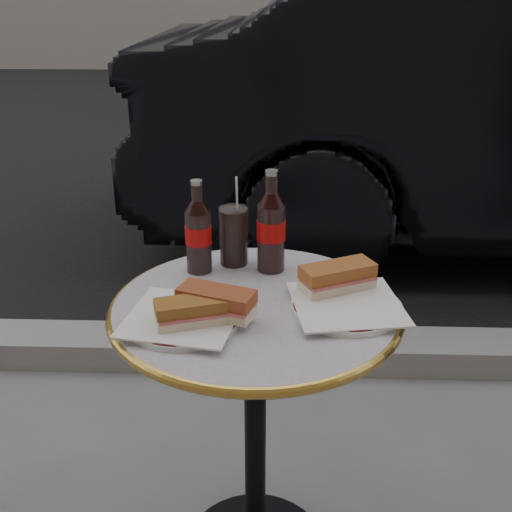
{
  "coord_description": "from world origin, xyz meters",
  "views": [
    {
      "loc": [
        0.04,
        -1.2,
        1.37
      ],
      "look_at": [
        0.0,
        0.05,
        0.82
      ],
      "focal_mm": 45.0,
      "sensor_mm": 36.0,
      "label": 1
    }
  ],
  "objects_px": {
    "bistro_table": "(255,441)",
    "cola_glass": "(234,236)",
    "cola_bottle_right": "(271,221)",
    "cola_bottle_left": "(198,227)",
    "plate_right": "(347,307)",
    "plate_left": "(183,320)"
  },
  "relations": [
    {
      "from": "bistro_table",
      "to": "cola_glass",
      "type": "bearing_deg",
      "value": 106.03
    },
    {
      "from": "bistro_table",
      "to": "cola_glass",
      "type": "xyz_separation_m",
      "value": [
        -0.06,
        0.2,
        0.44
      ]
    },
    {
      "from": "cola_bottle_right",
      "to": "cola_bottle_left",
      "type": "bearing_deg",
      "value": -175.63
    },
    {
      "from": "cola_bottle_left",
      "to": "cola_glass",
      "type": "relative_size",
      "value": 1.56
    },
    {
      "from": "bistro_table",
      "to": "plate_right",
      "type": "relative_size",
      "value": 3.18
    },
    {
      "from": "cola_glass",
      "to": "bistro_table",
      "type": "bearing_deg",
      "value": -73.97
    },
    {
      "from": "bistro_table",
      "to": "cola_bottle_right",
      "type": "height_order",
      "value": "cola_bottle_right"
    },
    {
      "from": "cola_glass",
      "to": "cola_bottle_right",
      "type": "bearing_deg",
      "value": -19.71
    },
    {
      "from": "bistro_table",
      "to": "cola_bottle_right",
      "type": "relative_size",
      "value": 3.02
    },
    {
      "from": "plate_left",
      "to": "plate_right",
      "type": "xyz_separation_m",
      "value": [
        0.33,
        0.07,
        0.0
      ]
    },
    {
      "from": "bistro_table",
      "to": "plate_left",
      "type": "relative_size",
      "value": 3.22
    },
    {
      "from": "cola_bottle_right",
      "to": "cola_glass",
      "type": "distance_m",
      "value": 0.11
    },
    {
      "from": "plate_left",
      "to": "cola_bottle_right",
      "type": "bearing_deg",
      "value": 56.54
    },
    {
      "from": "plate_left",
      "to": "cola_glass",
      "type": "height_order",
      "value": "cola_glass"
    },
    {
      "from": "plate_left",
      "to": "cola_bottle_left",
      "type": "distance_m",
      "value": 0.27
    },
    {
      "from": "plate_right",
      "to": "cola_bottle_right",
      "type": "bearing_deg",
      "value": 129.51
    },
    {
      "from": "plate_right",
      "to": "cola_glass",
      "type": "xyz_separation_m",
      "value": [
        -0.25,
        0.23,
        0.06
      ]
    },
    {
      "from": "cola_bottle_left",
      "to": "plate_left",
      "type": "bearing_deg",
      "value": -91.11
    },
    {
      "from": "cola_bottle_right",
      "to": "cola_glass",
      "type": "xyz_separation_m",
      "value": [
        -0.09,
        0.03,
        -0.05
      ]
    },
    {
      "from": "cola_bottle_left",
      "to": "cola_glass",
      "type": "distance_m",
      "value": 0.1
    },
    {
      "from": "bistro_table",
      "to": "cola_glass",
      "type": "relative_size",
      "value": 5.16
    },
    {
      "from": "cola_bottle_left",
      "to": "cola_bottle_right",
      "type": "height_order",
      "value": "cola_bottle_right"
    }
  ]
}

